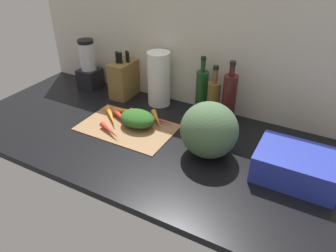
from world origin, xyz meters
The scene contains 21 objects.
ground_plane centered at (0.00, 0.00, -1.50)cm, with size 170.00×80.00×3.00cm, color black.
wall_back centered at (0.00, 38.50, 30.00)cm, with size 170.00×3.00×60.00cm, color beige.
cutting_board centered at (-8.96, 1.23, 0.40)cm, with size 43.63×27.53×0.80cm, color #997047.
carrot_0 centered at (-6.72, 10.11, 2.41)cm, with size 3.22×3.22×15.11cm, color orange.
carrot_1 centered at (2.47, 11.53, 1.91)cm, with size 2.21×2.21×17.56cm, color #B2264C.
carrot_2 centered at (-15.18, 4.82, 2.42)cm, with size 3.24×3.24×11.69cm, color red.
carrot_3 centered at (-10.95, 5.97, 2.02)cm, with size 2.44×2.44×13.47cm, color red.
carrot_4 centered at (-14.05, 11.23, 2.52)cm, with size 3.44×3.44×15.75cm, color orange.
carrot_5 centered at (-0.38, 6.15, 2.14)cm, with size 2.69×2.69×10.41cm, color orange.
carrot_6 centered at (0.98, 11.74, 2.11)cm, with size 2.61×2.61×15.16cm, color orange.
carrot_7 centered at (-12.29, -7.25, 2.09)cm, with size 2.59×2.59×14.65cm, color red.
carrot_8 centered at (-19.29, 3.07, 2.24)cm, with size 2.88×2.88×17.79cm, color orange.
carrot_greens_pile centered at (-5.13, 4.52, 4.39)cm, with size 16.96×13.05×7.17cm, color #2D6023.
winter_squash centered at (31.62, 0.51, 11.45)cm, with size 23.31×22.29×22.89cm, color #4C6B47.
knife_block centered at (-29.22, 28.57, 10.04)cm, with size 9.77×16.24×24.94cm.
blender_appliance centered at (-52.87, 28.25, 12.01)cm, with size 11.24×11.24×27.93cm.
paper_towel_roll centered at (-7.95, 29.50, 13.97)cm, with size 11.54×11.54×27.94cm, color white.
bottle_0 centered at (15.12, 31.05, 11.59)cm, with size 5.91×5.91×29.11cm.
bottle_1 centered at (22.98, 26.74, 10.58)cm, with size 6.12×6.12×27.67cm.
bottle_2 centered at (30.36, 27.00, 12.79)cm, with size 6.48×6.48×31.03cm.
dish_rack centered at (65.90, 2.00, 5.46)cm, with size 29.45×21.35×10.92cm, color #2838AD.
Camera 1 is at (68.80, -102.05, 80.27)cm, focal length 34.63 mm.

